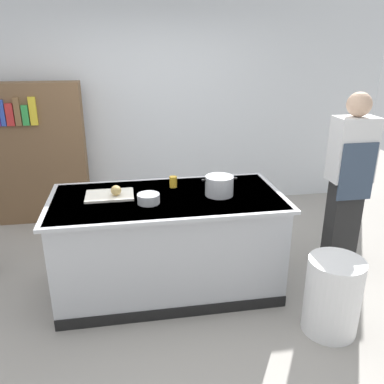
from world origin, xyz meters
name	(u,v)px	position (x,y,z in m)	size (l,w,h in m)	color
ground_plane	(169,287)	(0.00, 0.00, 0.00)	(10.00, 10.00, 0.00)	#9E9991
back_wall	(148,94)	(0.00, 2.10, 1.50)	(6.40, 0.12, 3.00)	silver
counter_island	(168,242)	(0.00, 0.00, 0.47)	(1.98, 0.98, 0.90)	#B7BABF
cutting_board	(110,195)	(-0.48, 0.08, 0.91)	(0.40, 0.28, 0.02)	silver
onion	(116,190)	(-0.42, 0.05, 0.96)	(0.09, 0.09, 0.09)	tan
stock_pot	(219,186)	(0.44, -0.04, 0.98)	(0.31, 0.24, 0.17)	#B7BABF
mixing_bowl	(148,199)	(-0.16, -0.12, 0.94)	(0.18, 0.18, 0.08)	#B7BABF
juice_cup	(173,182)	(0.08, 0.22, 0.95)	(0.07, 0.07, 0.10)	yellow
trash_bin	(332,296)	(1.17, -0.78, 0.31)	(0.42, 0.42, 0.62)	white
person_chef	(349,179)	(1.74, 0.13, 0.91)	(0.38, 0.25, 1.72)	#252525
bookshelf	(39,154)	(-1.36, 1.80, 0.85)	(1.10, 0.31, 1.70)	brown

